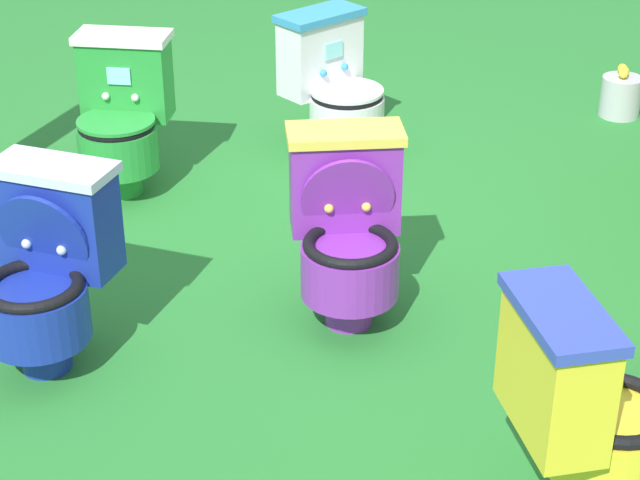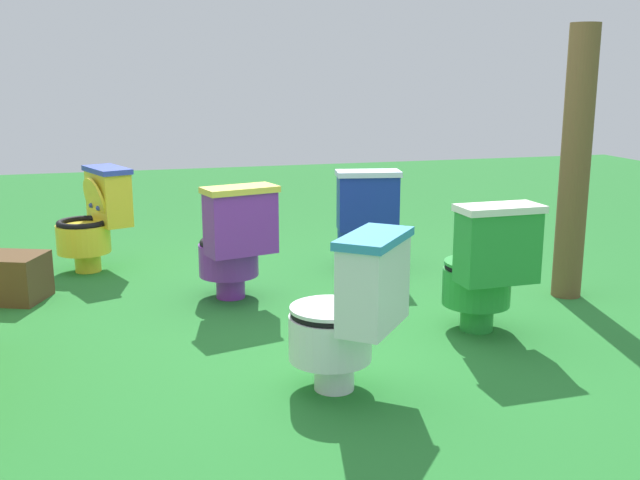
% 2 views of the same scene
% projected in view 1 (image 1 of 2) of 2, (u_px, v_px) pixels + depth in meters
% --- Properties ---
extents(ground, '(14.00, 14.00, 0.00)m').
position_uv_depth(ground, '(303.00, 240.00, 4.85)').
color(ground, '#26752D').
extents(toilet_purple, '(0.58, 0.51, 0.73)m').
position_uv_depth(toilet_purple, '(347.00, 227.00, 4.16)').
color(toilet_purple, purple).
rests_on(toilet_purple, ground).
extents(toilet_blue, '(0.56, 0.48, 0.73)m').
position_uv_depth(toilet_blue, '(46.00, 267.00, 3.89)').
color(toilet_blue, '#192D9E').
rests_on(toilet_blue, ground).
extents(toilet_white, '(0.62, 0.64, 0.73)m').
position_uv_depth(toilet_white, '(335.00, 87.00, 5.48)').
color(toilet_white, white).
rests_on(toilet_white, ground).
extents(toilet_yellow, '(0.55, 0.60, 0.73)m').
position_uv_depth(toilet_yellow, '(585.00, 407.00, 3.18)').
color(toilet_yellow, yellow).
rests_on(toilet_yellow, ground).
extents(toilet_green, '(0.50, 0.44, 0.73)m').
position_uv_depth(toilet_green, '(122.00, 115.00, 5.15)').
color(toilet_green, green).
rests_on(toilet_green, ground).
extents(lemon_bucket, '(0.22, 0.22, 0.28)m').
position_uv_depth(lemon_bucket, '(621.00, 95.00, 6.07)').
color(lemon_bucket, '#B7B7BF').
rests_on(lemon_bucket, ground).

